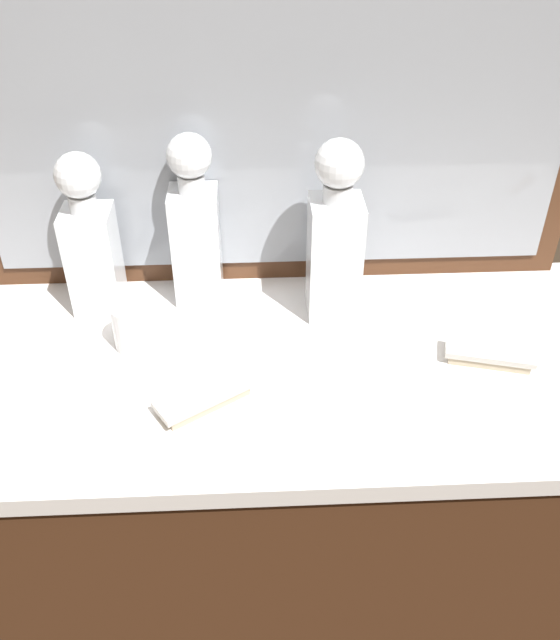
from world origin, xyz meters
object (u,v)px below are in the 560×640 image
Objects in this scene: silver_brush_far_right at (489,354)px; silver_brush_center at (204,397)px; crystal_decanter_far_left at (196,236)px; crystal_tumbler_far_right at (136,327)px; crystal_decanter_rear at (92,249)px; crystal_decanter_far_right at (335,248)px; porcelain_dish at (14,375)px.

silver_brush_far_right is 0.97× the size of silver_brush_center.
crystal_tumbler_far_right is (-0.10, -0.14, -0.09)m from crystal_decanter_far_left.
silver_brush_center is (0.20, -0.27, -0.10)m from crystal_decanter_rear.
crystal_decanter_far_right is 4.28× the size of porcelain_dish.
silver_brush_center is at bearing -170.27° from silver_brush_far_right.
crystal_decanter_far_right is at bearing 17.18° from porcelain_dish.
silver_brush_far_right is (0.48, -0.21, -0.11)m from crystal_decanter_far_left.
crystal_decanter_rear is at bearing 126.19° from silver_brush_center.
porcelain_dish is at bearing -162.82° from crystal_decanter_far_right.
crystal_decanter_far_left reaches higher than crystal_decanter_rear.
crystal_tumbler_far_right is (-0.34, -0.09, -0.09)m from crystal_decanter_far_right.
crystal_decanter_rear is 1.93× the size of silver_brush_far_right.
crystal_tumbler_far_right reaches higher than porcelain_dish.
silver_brush_center is at bearing -86.38° from crystal_decanter_far_left.
silver_brush_far_right is (0.58, -0.07, -0.02)m from crystal_tumbler_far_right.
crystal_decanter_far_left is (0.18, 0.02, 0.01)m from crystal_decanter_rear.
crystal_decanter_rear is 0.18m from crystal_decanter_far_left.
crystal_decanter_far_left is at bearing 37.72° from porcelain_dish.
crystal_decanter_far_left is (-0.24, 0.06, -0.00)m from crystal_decanter_far_right.
crystal_decanter_far_left is 2.06× the size of silver_brush_far_right.
crystal_decanter_far_right reaches higher than crystal_decanter_rear.
silver_brush_far_right is at bearing -23.96° from crystal_decanter_far_left.
crystal_decanter_far_right is 0.42m from crystal_decanter_rear.
crystal_decanter_rear is 1.88× the size of silver_brush_center.
crystal_decanter_far_right is 0.34m from silver_brush_center.
silver_brush_far_right is 0.47m from silver_brush_center.
crystal_decanter_far_left is 0.54m from silver_brush_far_right.
crystal_decanter_rear reaches higher than silver_brush_center.
porcelain_dish is (-0.76, -0.01, -0.01)m from silver_brush_far_right.
crystal_decanter_far_left is at bearing 156.04° from silver_brush_far_right.
silver_brush_center reaches higher than porcelain_dish.
silver_brush_center is (0.12, -0.15, -0.02)m from crystal_tumbler_far_right.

